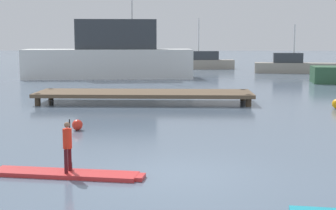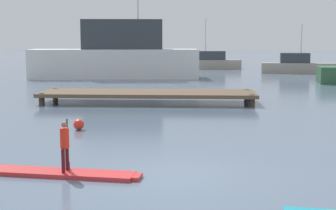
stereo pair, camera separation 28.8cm
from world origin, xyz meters
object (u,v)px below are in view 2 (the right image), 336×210
mooring_buoy_mid (79,125)px  trawler_grey_distant (211,62)px  fishing_boat_white_large (117,56)px  fishing_boat_green_midground (301,66)px  paddler_child_solo (65,143)px  paddleboard_near (65,173)px

mooring_buoy_mid → trawler_grey_distant: bearing=80.8°
fishing_boat_white_large → fishing_boat_green_midground: size_ratio=1.78×
trawler_grey_distant → mooring_buoy_mid: size_ratio=16.78×
paddler_child_solo → trawler_grey_distant: (4.69, 41.48, -0.03)m
paddler_child_solo → mooring_buoy_mid: paddler_child_solo is taller
paddler_child_solo → fishing_boat_green_midground: size_ratio=0.16×
fishing_boat_white_large → fishing_boat_green_midground: 17.60m
fishing_boat_green_midground → fishing_boat_white_large: bearing=-158.2°
paddler_child_solo → fishing_boat_white_large: 29.09m
fishing_boat_white_large → mooring_buoy_mid: bearing=-84.2°
paddleboard_near → mooring_buoy_mid: 5.90m
fishing_boat_white_large → trawler_grey_distant: bearing=57.3°
paddleboard_near → paddler_child_solo: paddler_child_solo is taller
paddleboard_near → fishing_boat_green_midground: fishing_boat_green_midground is taller
fishing_boat_green_midground → trawler_grey_distant: (-8.22, 6.10, 0.08)m
fishing_boat_green_midground → trawler_grey_distant: size_ratio=1.22×
paddler_child_solo → fishing_boat_white_large: size_ratio=0.09×
trawler_grey_distant → mooring_buoy_mid: bearing=-99.2°
fishing_boat_white_large → trawler_grey_distant: 15.02m
trawler_grey_distant → mooring_buoy_mid: (-5.76, -35.68, -0.56)m
paddler_child_solo → trawler_grey_distant: size_ratio=0.19×
paddleboard_near → trawler_grey_distant: size_ratio=0.58×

